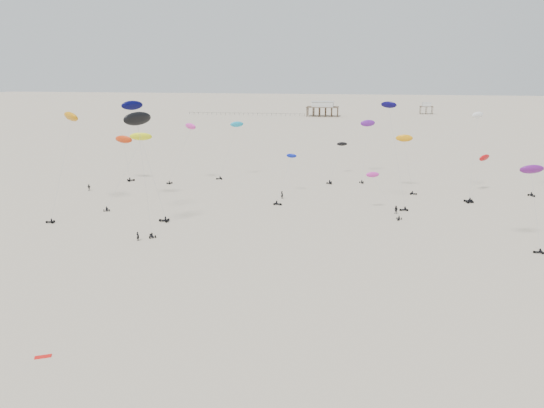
% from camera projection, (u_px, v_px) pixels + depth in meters
% --- Properties ---
extents(ground_plane, '(900.00, 900.00, 0.00)m').
position_uv_depth(ground_plane, '(319.00, 151.00, 207.42)').
color(ground_plane, beige).
extents(pavilion_main, '(21.00, 13.00, 9.80)m').
position_uv_depth(pavilion_main, '(323.00, 110.00, 351.17)').
color(pavilion_main, brown).
rests_on(pavilion_main, ground).
extents(pavilion_small, '(9.00, 7.00, 8.00)m').
position_uv_depth(pavilion_small, '(426.00, 109.00, 368.76)').
color(pavilion_small, brown).
rests_on(pavilion_small, ground).
extents(pier_fence, '(80.20, 0.20, 1.50)m').
position_uv_depth(pier_fence, '(246.00, 114.00, 360.38)').
color(pier_fence, black).
rests_on(pier_fence, ground).
extents(rig_0, '(4.93, 16.97, 20.00)m').
position_uv_depth(rig_0, '(367.00, 132.00, 157.37)').
color(rig_0, black).
rests_on(rig_0, ground).
extents(rig_1, '(5.24, 16.86, 16.79)m').
position_uv_depth(rig_1, '(336.00, 163.00, 154.04)').
color(rig_1, black).
rests_on(rig_1, ground).
extents(rig_2, '(7.64, 6.85, 24.44)m').
position_uv_depth(rig_2, '(394.00, 139.00, 120.04)').
color(rig_2, black).
rests_on(rig_2, ground).
extents(rig_3, '(8.18, 9.43, 11.84)m').
position_uv_depth(rig_3, '(382.00, 190.00, 117.24)').
color(rig_3, black).
rests_on(rig_3, ground).
extents(rig_4, '(8.39, 7.90, 16.97)m').
position_uv_depth(rig_4, '(187.00, 136.00, 148.30)').
color(rig_4, black).
rests_on(rig_4, ground).
extents(rig_6, '(5.66, 15.86, 22.90)m').
position_uv_depth(rig_6, '(476.00, 136.00, 132.89)').
color(rig_6, black).
rests_on(rig_6, ground).
extents(rig_7, '(6.68, 8.01, 23.83)m').
position_uv_depth(rig_7, '(139.00, 130.00, 100.29)').
color(rig_7, black).
rests_on(rig_7, ground).
extents(rig_8, '(5.02, 8.27, 15.10)m').
position_uv_depth(rig_8, '(533.00, 182.00, 95.14)').
color(rig_8, black).
rests_on(rig_8, ground).
extents(rig_9, '(10.07, 5.40, 25.20)m').
position_uv_depth(rig_9, '(141.00, 137.00, 110.20)').
color(rig_9, black).
rests_on(rig_9, ground).
extents(rig_10, '(4.16, 14.85, 15.68)m').
position_uv_depth(rig_10, '(284.00, 182.00, 129.98)').
color(rig_10, black).
rests_on(rig_10, ground).
extents(rig_11, '(7.69, 6.62, 16.65)m').
position_uv_depth(rig_11, '(232.00, 138.00, 153.81)').
color(rig_11, black).
rests_on(rig_11, ground).
extents(rig_12, '(6.34, 18.31, 24.15)m').
position_uv_depth(rig_12, '(69.00, 126.00, 119.32)').
color(rig_12, black).
rests_on(rig_12, ground).
extents(rig_13, '(5.82, 7.88, 14.96)m').
position_uv_depth(rig_13, '(406.00, 148.00, 138.55)').
color(rig_13, black).
rests_on(rig_13, ground).
extents(rig_14, '(7.71, 15.58, 19.08)m').
position_uv_depth(rig_14, '(136.00, 147.00, 127.15)').
color(rig_14, black).
rests_on(rig_14, ground).
extents(rig_15, '(6.00, 4.02, 13.24)m').
position_uv_depth(rig_15, '(125.00, 146.00, 150.63)').
color(rig_15, black).
rests_on(rig_15, ground).
extents(rig_16, '(8.57, 15.17, 15.03)m').
position_uv_depth(rig_16, '(480.00, 169.00, 134.36)').
color(rig_16, black).
rests_on(rig_16, ground).
extents(spectator_0, '(0.88, 0.73, 2.06)m').
position_uv_depth(spectator_0, '(138.00, 241.00, 99.91)').
color(spectator_0, black).
rests_on(spectator_0, ground).
extents(spectator_1, '(1.25, 1.11, 2.22)m').
position_uv_depth(spectator_1, '(396.00, 214.00, 118.08)').
color(spectator_1, black).
rests_on(spectator_1, ground).
extents(spectator_2, '(1.24, 0.71, 2.06)m').
position_uv_depth(spectator_2, '(89.00, 191.00, 140.31)').
color(spectator_2, black).
rests_on(spectator_2, ground).
extents(spectator_3, '(1.00, 0.93, 2.26)m').
position_uv_depth(spectator_3, '(282.00, 199.00, 131.91)').
color(spectator_3, black).
rests_on(spectator_3, ground).
extents(grounded_kite_b, '(1.92, 1.42, 0.07)m').
position_uv_depth(grounded_kite_b, '(43.00, 357.00, 59.84)').
color(grounded_kite_b, red).
rests_on(grounded_kite_b, ground).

